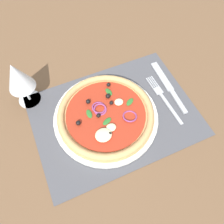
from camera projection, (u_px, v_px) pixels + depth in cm
name	position (u px, v px, depth cm)	size (l,w,h in cm)	color
ground_plane	(115.00, 117.00, 63.99)	(190.00, 140.00, 2.40)	brown
placemat	(115.00, 115.00, 62.77)	(44.73, 32.62, 0.40)	#4C4C51
plate	(106.00, 117.00, 61.67)	(28.63, 28.63, 1.02)	silver
pizza	(106.00, 114.00, 60.27)	(26.33, 26.33, 2.66)	tan
fork	(162.00, 97.00, 65.34)	(2.39, 18.04, 0.44)	#B2B5BA
knife	(168.00, 86.00, 67.24)	(2.44, 20.05, 0.62)	#B2B5BA
wine_glass	(17.00, 77.00, 56.70)	(7.20, 7.20, 14.90)	silver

